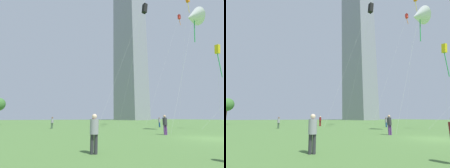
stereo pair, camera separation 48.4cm
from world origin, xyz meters
The scene contains 12 objects.
ground centered at (0.00, 0.00, 0.00)m, with size 280.00×280.00×0.00m, color #4C7538.
person_standing_1 centered at (-0.99, 3.60, 1.03)m, with size 0.40×0.40×1.78m.
person_standing_2 centered at (-9.29, 17.40, 0.95)m, with size 0.37×0.37×1.65m.
person_standing_3 centered at (-1.38, 21.69, 1.08)m, with size 0.42×0.42×1.87m.
person_standing_4 centered at (7.29, 13.28, 0.92)m, with size 0.36×0.36×1.60m.
person_standing_5 centered at (-9.62, -0.95, 0.98)m, with size 0.38×0.38×1.69m.
kite_flying_1 centered at (3.15, 10.68, 19.31)m, with size 1.65×7.65×20.19m.
kite_flying_3 centered at (4.34, 3.23, 13.50)m, with size 5.04×2.61×14.76m.
kite_flying_5 centered at (10.24, 4.16, 10.62)m, with size 3.13×3.06×11.54m.
kite_flying_6 centered at (19.66, 17.21, 26.81)m, with size 10.23×3.42×27.74m.
park_tree_0 centered at (-19.22, 38.19, 4.63)m, with size 2.86×2.86×6.18m.
distant_highrise_1 centered at (55.19, 93.70, 53.10)m, with size 17.98×20.64×106.21m, color gray.
Camera 2 is at (-11.74, -8.00, 1.51)m, focal length 25.61 mm.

